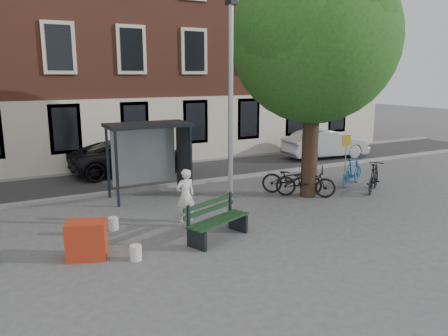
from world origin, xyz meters
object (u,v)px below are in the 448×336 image
lamppost (231,129)px  car_silver (326,144)px  bike_d (374,177)px  bike_a (306,182)px  bus_shelter (159,142)px  bike_c (292,179)px  bench (217,222)px  bike_b (352,171)px  notice_sign (346,149)px  car_dark (131,156)px  painter (185,196)px  red_stand (87,240)px

lamppost → car_silver: (9.43, 6.86, -2.04)m
bike_d → bike_a: bearing=42.3°
bus_shelter → bike_c: bus_shelter is taller
lamppost → bench: 2.53m
bike_b → bike_d: 1.08m
bench → notice_sign: size_ratio=1.03×
car_dark → car_silver: car_silver is taller
notice_sign → bike_c: bearing=-162.3°
notice_sign → bus_shelter: bearing=179.2°
painter → bus_shelter: bearing=-98.3°
car_silver → notice_sign: bearing=151.8°
bike_b → bike_c: 2.86m
painter → bike_c: painter is taller
lamppost → bench: lamppost is taller
bench → red_stand: bench is taller
bench → bike_c: bearing=8.8°
bike_b → notice_sign: notice_sign is taller
bus_shelter → notice_sign: (6.87, -2.02, -0.47)m
bench → bike_a: size_ratio=0.97×
lamppost → notice_sign: lamppost is taller
bus_shelter → bike_a: 5.35m
lamppost → bus_shelter: 4.24m
red_stand → bike_d: bearing=6.2°
car_dark → red_stand: size_ratio=5.82×
lamppost → bike_a: bearing=21.0°
bus_shelter → red_stand: bus_shelter is taller
bench → notice_sign: notice_sign is taller
bike_b → notice_sign: size_ratio=0.92×
car_silver → red_stand: bearing=123.5°
bus_shelter → car_dark: size_ratio=0.54×
bike_b → bike_d: bike_d is taller
bike_c → notice_sign: bearing=-45.6°
red_stand → notice_sign: bearing=13.1°
lamppost → notice_sign: size_ratio=3.09×
bike_b → car_silver: (2.93, 4.94, 0.20)m
car_silver → bike_a: bearing=139.4°
bike_c → car_dark: car_dark is taller
bike_b → bus_shelter: bearing=49.4°
bike_c → car_dark: 7.44m
bike_b → red_stand: 10.76m
painter → car_silver: painter is taller
bus_shelter → bench: bus_shelter is taller
bike_c → car_silver: bearing=-7.7°
bike_d → bike_c: bearing=33.9°
bike_a → car_silver: (5.58, 5.39, 0.20)m
bike_b → notice_sign: bearing=30.9°
bike_c → car_dark: size_ratio=0.41×
bus_shelter → bike_d: 7.94m
lamppost → painter: (-0.94, 1.00, -1.99)m
painter → car_dark: size_ratio=0.30×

